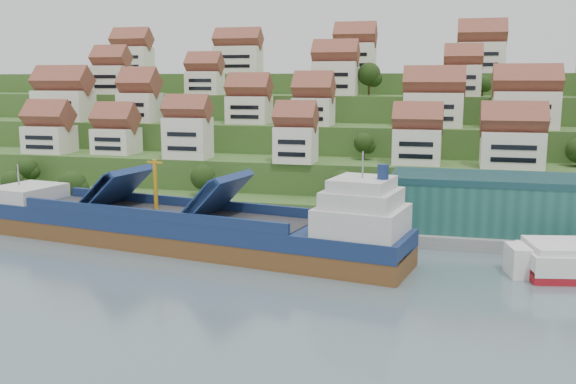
# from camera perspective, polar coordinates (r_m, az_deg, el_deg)

# --- Properties ---
(ground) EXTENTS (300.00, 300.00, 0.00)m
(ground) POSITION_cam_1_polar(r_m,az_deg,el_deg) (112.34, -2.91, -5.18)
(ground) COLOR slate
(ground) RESTS_ON ground
(quay) EXTENTS (180.00, 14.00, 2.20)m
(quay) POSITION_cam_1_polar(r_m,az_deg,el_deg) (122.44, 8.20, -3.46)
(quay) COLOR gray
(quay) RESTS_ON ground
(pebble_beach) EXTENTS (45.00, 20.00, 1.00)m
(pebble_beach) POSITION_cam_1_polar(r_m,az_deg,el_deg) (149.47, -23.21, -1.96)
(pebble_beach) COLOR gray
(pebble_beach) RESTS_ON ground
(hillside) EXTENTS (260.00, 128.00, 31.00)m
(hillside) POSITION_cam_1_polar(r_m,az_deg,el_deg) (210.39, 5.49, 4.85)
(hillside) COLOR #2D4C1E
(hillside) RESTS_ON ground
(hillside_village) EXTENTS (158.45, 65.28, 28.71)m
(hillside_village) POSITION_cam_1_polar(r_m,az_deg,el_deg) (166.99, 4.18, 8.28)
(hillside_village) COLOR white
(hillside_village) RESTS_ON ground
(hillside_trees) EXTENTS (140.43, 62.48, 30.55)m
(hillside_trees) POSITION_cam_1_polar(r_m,az_deg,el_deg) (151.06, -0.76, 4.65)
(hillside_trees) COLOR #203913
(hillside_trees) RESTS_ON ground
(warehouse) EXTENTS (60.00, 15.00, 10.00)m
(warehouse) POSITION_cam_1_polar(r_m,az_deg,el_deg) (124.06, 23.23, -1.12)
(warehouse) COLOR #205850
(warehouse) RESTS_ON quay
(flagpole) EXTENTS (1.28, 0.16, 8.00)m
(flagpole) POSITION_cam_1_polar(r_m,az_deg,el_deg) (116.57, 7.07, -1.21)
(flagpole) COLOR gray
(flagpole) RESTS_ON quay
(beach_huts) EXTENTS (14.40, 3.70, 2.20)m
(beach_huts) POSITION_cam_1_polar(r_m,az_deg,el_deg) (149.43, -24.15, -1.41)
(beach_huts) COLOR white
(beach_huts) RESTS_ON pebble_beach
(cargo_ship) EXTENTS (84.02, 27.15, 18.48)m
(cargo_ship) POSITION_cam_1_polar(r_m,az_deg,el_deg) (113.90, -8.88, -3.27)
(cargo_ship) COLOR brown
(cargo_ship) RESTS_ON ground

